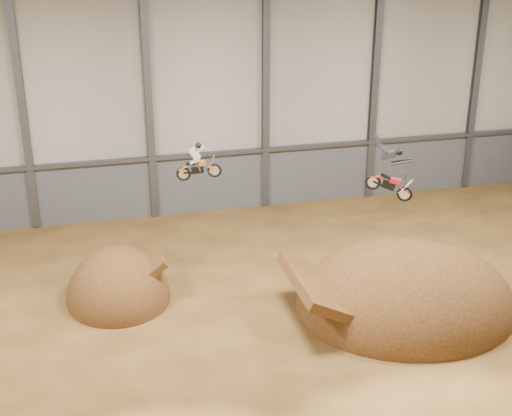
% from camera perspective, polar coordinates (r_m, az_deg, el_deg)
% --- Properties ---
extents(floor, '(40.00, 40.00, 0.00)m').
position_cam_1_polar(floor, '(29.77, 1.83, -10.81)').
color(floor, '#4C3114').
rests_on(floor, ground).
extents(back_wall, '(40.00, 0.10, 14.00)m').
position_cam_1_polar(back_wall, '(40.64, -3.90, 9.07)').
color(back_wall, '#ACA799').
rests_on(back_wall, ground).
extents(lower_band_back, '(39.80, 0.18, 3.50)m').
position_cam_1_polar(lower_band_back, '(42.05, -3.69, 2.06)').
color(lower_band_back, '#55575D').
rests_on(lower_band_back, ground).
extents(steel_rail, '(39.80, 0.35, 0.20)m').
position_cam_1_polar(steel_rail, '(41.33, -3.71, 4.33)').
color(steel_rail, '#47494F').
rests_on(steel_rail, lower_band_back).
extents(steel_column_1, '(0.40, 0.36, 13.90)m').
position_cam_1_polar(steel_column_1, '(39.95, -18.22, 7.78)').
color(steel_column_1, '#47494F').
rests_on(steel_column_1, ground).
extents(steel_column_2, '(0.40, 0.36, 13.90)m').
position_cam_1_polar(steel_column_2, '(40.01, -8.60, 8.66)').
color(steel_column_2, '#47494F').
rests_on(steel_column_2, ground).
extents(steel_column_3, '(0.40, 0.36, 13.90)m').
position_cam_1_polar(steel_column_3, '(41.15, 0.78, 9.29)').
color(steel_column_3, '#47494F').
rests_on(steel_column_3, ground).
extents(steel_column_4, '(0.40, 0.36, 13.90)m').
position_cam_1_polar(steel_column_4, '(43.31, 9.46, 9.65)').
color(steel_column_4, '#47494F').
rests_on(steel_column_4, ground).
extents(steel_column_5, '(0.40, 0.36, 13.90)m').
position_cam_1_polar(steel_column_5, '(46.33, 17.18, 9.79)').
color(steel_column_5, '#47494F').
rests_on(steel_column_5, ground).
extents(takeoff_ramp, '(4.71, 5.44, 4.71)m').
position_cam_1_polar(takeoff_ramp, '(33.60, -10.90, -7.09)').
color(takeoff_ramp, '#3E230F').
rests_on(takeoff_ramp, ground).
extents(landing_ramp, '(9.94, 8.80, 5.74)m').
position_cam_1_polar(landing_ramp, '(33.02, 11.81, -7.72)').
color(landing_ramp, '#3E230F').
rests_on(landing_ramp, ground).
extents(fmx_rider_a, '(2.39, 1.34, 2.10)m').
position_cam_1_polar(fmx_rider_a, '(32.08, -4.55, 3.90)').
color(fmx_rider_a, '#C46210').
extents(fmx_rider_b, '(3.39, 2.28, 3.14)m').
position_cam_1_polar(fmx_rider_b, '(31.15, 10.50, 3.11)').
color(fmx_rider_b, red).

